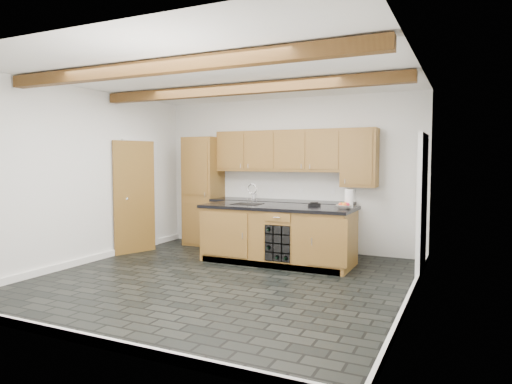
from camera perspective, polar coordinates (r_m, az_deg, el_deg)
ground at (r=6.48m, az=-4.25°, el=-10.84°), size 5.00×5.00×0.00m
room_shell at (r=6.77m, az=-2.74°, el=2.88°), size 5.01×5.00×5.00m
back_cabinetry at (r=8.46m, az=0.95°, el=-0.60°), size 3.65×0.62×2.20m
island at (r=7.38m, az=2.75°, el=-5.30°), size 2.48×0.96×0.93m
faucet at (r=7.59m, az=-0.98°, el=-1.24°), size 0.45×0.40×0.34m
kitchen_scale at (r=7.32m, az=7.29°, el=-1.51°), size 0.22×0.18×0.06m
fruit_bowl at (r=6.99m, az=10.94°, el=-1.82°), size 0.26×0.26×0.06m
fruit_cluster at (r=6.98m, az=10.94°, el=-1.56°), size 0.16×0.17×0.07m
paper_towel at (r=7.10m, az=11.54°, el=-0.83°), size 0.13×0.13×0.28m
mug at (r=8.63m, az=-0.26°, el=-0.51°), size 0.13×0.13×0.10m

